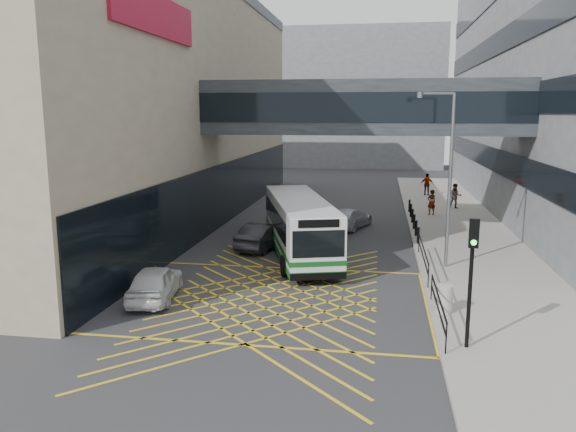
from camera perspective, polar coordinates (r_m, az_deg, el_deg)
The scene contains 18 objects.
ground at distance 22.33m, azimuth -1.68°, elevation -8.43°, with size 120.00×120.00×0.00m, color #333335.
building_whsmith at distance 42.84m, azimuth -22.06°, elevation 10.75°, with size 24.17×42.00×16.00m.
building_far at distance 80.98m, azimuth 5.13°, elevation 11.70°, with size 28.00×16.00×18.00m, color slate.
skybridge at distance 32.75m, azimuth 7.60°, elevation 10.85°, with size 20.00×4.10×3.00m.
pavement at distance 36.78m, azimuth 16.86°, elevation -1.19°, with size 6.00×54.00×0.16m, color gray.
box_junction at distance 22.33m, azimuth -1.68°, elevation -8.42°, with size 12.00×9.00×0.01m.
bus at distance 28.53m, azimuth 1.14°, elevation -0.92°, with size 5.41×10.88×2.98m.
car_white at distance 22.71m, azimuth -13.34°, elevation -6.55°, with size 1.78×4.36×1.39m, color silver.
car_dark at distance 30.24m, azimuth -2.55°, elevation -2.01°, with size 1.75×4.48×1.40m, color #222228.
car_silver at distance 35.72m, azimuth 6.26°, elevation -0.16°, with size 1.83×4.34×1.35m, color #A1A5A9.
traffic_light at distance 17.54m, azimuth 18.16°, elevation -4.76°, with size 0.29×0.47×4.03m.
street_lamp at distance 26.43m, azimuth 15.82°, elevation 4.56°, with size 1.79×0.71×7.96m.
litter_bin at distance 21.10m, azimuth 15.61°, elevation -8.09°, with size 0.57×0.57×0.99m, color #ADA89E.
kerb_railings at distance 23.48m, azimuth 14.14°, elevation -5.55°, with size 0.05×12.54×1.00m.
bollards at distance 36.41m, azimuth 12.61°, elevation -0.26°, with size 0.14×10.14×0.90m.
pedestrian_a at distance 40.50m, azimuth 14.37°, elevation 1.35°, with size 0.70×0.50×1.76m, color gray.
pedestrian_b at distance 43.60m, azimuth 16.64°, elevation 1.94°, with size 0.91×0.53×1.86m, color gray.
pedestrian_c at distance 50.08m, azimuth 13.95°, elevation 3.14°, with size 1.11×0.53×1.87m, color gray.
Camera 1 is at (4.06, -20.73, 7.24)m, focal length 35.00 mm.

